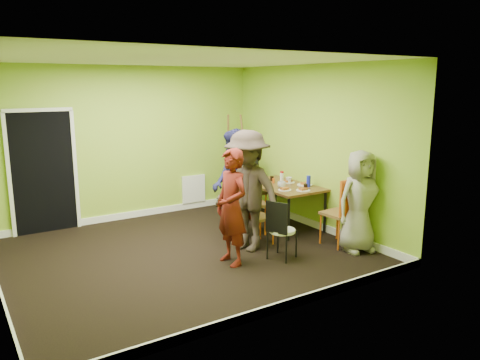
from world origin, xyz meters
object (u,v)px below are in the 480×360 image
object	(u,v)px
dining_table	(282,188)
person_front_end	(360,201)
blue_bottle	(309,181)
orange_bottle	(274,181)
person_standing	(232,207)
chair_front_end	(343,208)
chair_bentwood	(280,227)
person_left_near	(247,191)
chair_left_near	(255,212)
chair_back_end	(248,175)
easel	(241,161)
person_left_far	(235,184)
chair_left_far	(247,198)
thermos	(282,179)
person_back_end	(240,175)

from	to	relation	value
dining_table	person_front_end	bearing A→B (deg)	-82.70
blue_bottle	orange_bottle	xyz separation A→B (m)	(-0.31, 0.58, -0.06)
dining_table	person_standing	world-z (taller)	person_standing
chair_front_end	chair_bentwood	distance (m)	1.17
dining_table	person_left_near	size ratio (longest dim) A/B	0.83
chair_bentwood	orange_bottle	size ratio (longest dim) A/B	10.57
person_left_near	chair_left_near	bearing A→B (deg)	99.46
chair_back_end	orange_bottle	distance (m)	0.71
chair_left_near	person_standing	distance (m)	0.90
easel	orange_bottle	size ratio (longest dim) A/B	23.11
chair_back_end	person_left_near	world-z (taller)	person_left_near
dining_table	person_left_far	distance (m)	1.03
blue_bottle	person_left_far	bearing A→B (deg)	166.21
chair_front_end	person_left_far	xyz separation A→B (m)	(-1.17, 1.27, 0.28)
blue_bottle	person_standing	xyz separation A→B (m)	(-1.93, -0.64, -0.03)
chair_bentwood	dining_table	bearing A→B (deg)	118.08
dining_table	easel	distance (m)	1.59
person_left_far	person_front_end	world-z (taller)	person_left_far
chair_left_far	easel	xyz separation A→B (m)	(0.88, 1.55, 0.33)
chair_bentwood	person_left_near	size ratio (longest dim) A/B	0.48
dining_table	thermos	bearing A→B (deg)	-131.76
chair_bentwood	person_left_far	bearing A→B (deg)	156.66
chair_front_end	orange_bottle	distance (m)	1.56
blue_bottle	orange_bottle	world-z (taller)	blue_bottle
chair_left_near	person_standing	size ratio (longest dim) A/B	0.57
dining_table	person_front_end	world-z (taller)	person_front_end
chair_bentwood	person_left_far	world-z (taller)	person_left_far
chair_front_end	chair_back_end	bearing A→B (deg)	93.70
chair_bentwood	orange_bottle	bearing A→B (deg)	122.92
chair_bentwood	orange_bottle	distance (m)	1.79
blue_bottle	thermos	bearing A→B (deg)	130.28
person_standing	person_left_far	world-z (taller)	person_left_far
chair_bentwood	person_standing	bearing A→B (deg)	-134.65
chair_left_far	person_standing	bearing A→B (deg)	-20.47
orange_bottle	chair_bentwood	bearing A→B (deg)	-123.46
dining_table	person_back_end	size ratio (longest dim) A/B	0.98
chair_front_end	person_standing	world-z (taller)	person_standing
chair_front_end	chair_bentwood	size ratio (longest dim) A/B	1.24
person_left_near	orange_bottle	bearing A→B (deg)	109.47
chair_bentwood	person_left_near	distance (m)	0.76
chair_front_end	blue_bottle	size ratio (longest dim) A/B	5.57
person_standing	person_front_end	world-z (taller)	person_standing
orange_bottle	chair_left_far	bearing A→B (deg)	-165.04
blue_bottle	chair_front_end	bearing A→B (deg)	-97.18
chair_left_far	person_front_end	bearing A→B (deg)	51.29
chair_left_near	chair_bentwood	bearing A→B (deg)	-7.23
person_left_near	thermos	bearing A→B (deg)	101.32
chair_left_near	easel	distance (m)	2.42
chair_bentwood	chair_front_end	bearing A→B (deg)	63.16
easel	person_standing	xyz separation A→B (m)	(-1.81, -2.59, -0.13)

